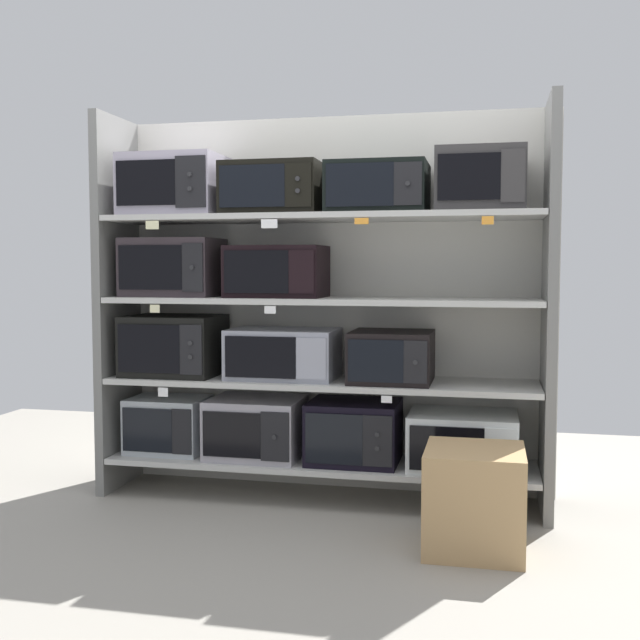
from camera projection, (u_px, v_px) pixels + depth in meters
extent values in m
cube|color=gray|center=(269.00, 570.00, 3.24)|extent=(6.30, 6.00, 0.02)
cube|color=beige|center=(330.00, 304.00, 4.40)|extent=(2.50, 0.04, 2.09)
cube|color=slate|center=(117.00, 304.00, 4.39)|extent=(0.05, 0.49, 2.09)
cube|color=slate|center=(549.00, 309.00, 3.88)|extent=(0.05, 0.49, 2.09)
cube|color=beige|center=(320.00, 462.00, 4.20)|extent=(2.30, 0.49, 0.03)
cube|color=#B1BAC0|center=(169.00, 424.00, 4.38)|extent=(0.42, 0.33, 0.31)
cube|color=black|center=(147.00, 430.00, 4.22)|extent=(0.29, 0.01, 0.24)
cube|color=black|center=(182.00, 432.00, 4.18)|extent=(0.11, 0.01, 0.25)
cube|color=#9D99A3|center=(256.00, 427.00, 4.26)|extent=(0.50, 0.41, 0.32)
cube|color=black|center=(232.00, 435.00, 4.07)|extent=(0.32, 0.01, 0.24)
cube|color=black|center=(275.00, 437.00, 4.02)|extent=(0.15, 0.01, 0.26)
cylinder|color=#262628|center=(274.00, 437.00, 4.01)|extent=(0.02, 0.01, 0.02)
cube|color=black|center=(354.00, 431.00, 4.14)|extent=(0.48, 0.39, 0.33)
cube|color=black|center=(334.00, 439.00, 3.96)|extent=(0.30, 0.01, 0.26)
cube|color=black|center=(377.00, 441.00, 3.92)|extent=(0.15, 0.01, 0.26)
cylinder|color=#262628|center=(377.00, 449.00, 3.91)|extent=(0.02, 0.01, 0.02)
cylinder|color=#262628|center=(377.00, 435.00, 3.90)|extent=(0.02, 0.01, 0.02)
cube|color=silver|center=(463.00, 440.00, 4.02)|extent=(0.55, 0.41, 0.29)
cube|color=black|center=(447.00, 449.00, 3.83)|extent=(0.37, 0.01, 0.22)
cube|color=silver|center=(500.00, 452.00, 3.77)|extent=(0.15, 0.01, 0.23)
cylinder|color=#262628|center=(500.00, 452.00, 3.77)|extent=(0.02, 0.01, 0.02)
cube|color=beige|center=(320.00, 382.00, 4.17)|extent=(2.30, 0.49, 0.03)
cube|color=black|center=(175.00, 345.00, 4.33)|extent=(0.51, 0.41, 0.33)
cube|color=black|center=(149.00, 349.00, 4.14)|extent=(0.36, 0.01, 0.26)
cube|color=black|center=(191.00, 350.00, 4.09)|extent=(0.12, 0.01, 0.27)
cylinder|color=#262628|center=(190.00, 357.00, 4.08)|extent=(0.02, 0.01, 0.02)
cylinder|color=#262628|center=(190.00, 343.00, 4.08)|extent=(0.02, 0.01, 0.02)
cube|color=#989AA8|center=(284.00, 354.00, 4.20)|extent=(0.58, 0.37, 0.27)
cube|color=black|center=(260.00, 357.00, 4.03)|extent=(0.38, 0.01, 0.22)
cube|color=#989AA8|center=(311.00, 359.00, 3.97)|extent=(0.16, 0.01, 0.22)
cube|color=black|center=(392.00, 356.00, 4.07)|extent=(0.42, 0.42, 0.27)
cube|color=black|center=(376.00, 361.00, 3.87)|extent=(0.28, 0.01, 0.21)
cube|color=black|center=(415.00, 362.00, 3.83)|extent=(0.12, 0.01, 0.21)
cylinder|color=#262628|center=(415.00, 362.00, 3.82)|extent=(0.02, 0.01, 0.02)
cube|color=white|center=(163.00, 392.00, 4.10)|extent=(0.06, 0.00, 0.05)
cube|color=white|center=(387.00, 399.00, 3.84)|extent=(0.05, 0.00, 0.04)
cube|color=beige|center=(320.00, 300.00, 4.14)|extent=(2.30, 0.49, 0.03)
cube|color=#30282C|center=(174.00, 267.00, 4.30)|extent=(0.51, 0.36, 0.32)
cube|color=black|center=(150.00, 267.00, 4.13)|extent=(0.36, 0.01, 0.24)
cube|color=black|center=(192.00, 267.00, 4.08)|extent=(0.12, 0.01, 0.26)
cylinder|color=#262628|center=(192.00, 267.00, 4.07)|extent=(0.02, 0.01, 0.02)
cube|color=black|center=(277.00, 272.00, 4.18)|extent=(0.51, 0.35, 0.28)
cube|color=black|center=(256.00, 272.00, 4.01)|extent=(0.35, 0.01, 0.22)
cube|color=black|center=(301.00, 272.00, 3.96)|extent=(0.13, 0.01, 0.22)
cube|color=beige|center=(155.00, 309.00, 4.08)|extent=(0.05, 0.00, 0.04)
cube|color=white|center=(270.00, 310.00, 3.94)|extent=(0.06, 0.00, 0.04)
cube|color=beige|center=(320.00, 218.00, 4.10)|extent=(2.30, 0.49, 0.03)
cube|color=#A59DAF|center=(175.00, 186.00, 4.27)|extent=(0.54, 0.39, 0.34)
cube|color=black|center=(146.00, 183.00, 4.09)|extent=(0.34, 0.01, 0.24)
cube|color=black|center=(190.00, 182.00, 4.04)|extent=(0.17, 0.01, 0.27)
cylinder|color=#262628|center=(190.00, 189.00, 4.03)|extent=(0.02, 0.01, 0.02)
cylinder|color=#262628|center=(190.00, 174.00, 4.03)|extent=(0.02, 0.01, 0.02)
cube|color=black|center=(275.00, 189.00, 4.15)|extent=(0.52, 0.40, 0.28)
cube|color=black|center=(252.00, 186.00, 3.96)|extent=(0.35, 0.01, 0.22)
cube|color=black|center=(298.00, 185.00, 3.91)|extent=(0.14, 0.01, 0.22)
cylinder|color=#262628|center=(298.00, 191.00, 3.90)|extent=(0.02, 0.01, 0.02)
cylinder|color=#262628|center=(298.00, 179.00, 3.90)|extent=(0.02, 0.01, 0.02)
cube|color=black|center=(378.00, 189.00, 4.03)|extent=(0.51, 0.42, 0.26)
cube|color=black|center=(360.00, 185.00, 3.83)|extent=(0.34, 0.01, 0.21)
cube|color=black|center=(408.00, 184.00, 3.78)|extent=(0.14, 0.01, 0.21)
cylinder|color=#262628|center=(408.00, 183.00, 3.77)|extent=(0.02, 0.01, 0.02)
cube|color=#333131|center=(481.00, 181.00, 3.91)|extent=(0.44, 0.40, 0.32)
cube|color=black|center=(469.00, 177.00, 3.72)|extent=(0.30, 0.01, 0.22)
cube|color=#333131|center=(513.00, 176.00, 3.68)|extent=(0.11, 0.01, 0.25)
cube|color=beige|center=(152.00, 225.00, 4.05)|extent=(0.07, 0.00, 0.04)
cube|color=white|center=(269.00, 224.00, 3.91)|extent=(0.09, 0.00, 0.05)
cube|color=orange|center=(362.00, 221.00, 3.81)|extent=(0.07, 0.00, 0.03)
cube|color=orange|center=(488.00, 220.00, 3.68)|extent=(0.06, 0.00, 0.04)
cube|color=tan|center=(474.00, 499.00, 3.42)|extent=(0.43, 0.43, 0.46)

